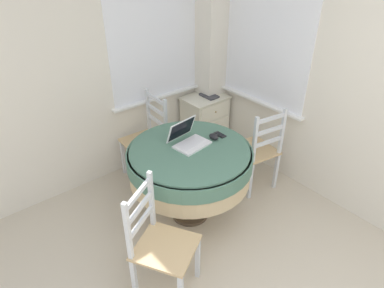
# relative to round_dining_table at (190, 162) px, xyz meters

# --- Properties ---
(corner_room_shell) EXTENTS (4.18, 4.70, 2.55)m
(corner_room_shell) POSITION_rel_round_dining_table_xyz_m (0.42, 0.06, 0.66)
(corner_room_shell) COLOR silver
(corner_room_shell) RESTS_ON ground_plane
(round_dining_table) EXTENTS (1.12, 1.12, 0.76)m
(round_dining_table) POSITION_rel_round_dining_table_xyz_m (0.00, 0.00, 0.00)
(round_dining_table) COLOR #4C3D2D
(round_dining_table) RESTS_ON ground_plane
(laptop) EXTENTS (0.34, 0.31, 0.21)m
(laptop) POSITION_rel_round_dining_table_xyz_m (0.05, 0.08, 0.19)
(laptop) COLOR white
(laptop) RESTS_ON round_dining_table
(computer_mouse) EXTENTS (0.07, 0.10, 0.05)m
(computer_mouse) POSITION_rel_round_dining_table_xyz_m (0.28, -0.01, 0.17)
(computer_mouse) COLOR black
(computer_mouse) RESTS_ON round_dining_table
(cell_phone) EXTENTS (0.06, 0.12, 0.01)m
(cell_phone) POSITION_rel_round_dining_table_xyz_m (0.37, 0.01, 0.15)
(cell_phone) COLOR black
(cell_phone) RESTS_ON round_dining_table
(dining_chair_near_back_window) EXTENTS (0.43, 0.41, 0.95)m
(dining_chair_near_back_window) POSITION_rel_round_dining_table_xyz_m (0.08, 0.83, -0.17)
(dining_chair_near_back_window) COLOR tan
(dining_chair_near_back_window) RESTS_ON ground_plane
(dining_chair_near_right_window) EXTENTS (0.46, 0.48, 0.95)m
(dining_chair_near_right_window) POSITION_rel_round_dining_table_xyz_m (0.83, -0.09, -0.17)
(dining_chair_near_right_window) COLOR tan
(dining_chair_near_right_window) RESTS_ON ground_plane
(dining_chair_camera_near) EXTENTS (0.55, 0.56, 0.95)m
(dining_chair_camera_near) POSITION_rel_round_dining_table_xyz_m (-0.67, -0.48, -0.17)
(dining_chair_camera_near) COLOR tan
(dining_chair_camera_near) RESTS_ON ground_plane
(corner_cabinet) EXTENTS (0.53, 0.40, 0.68)m
(corner_cabinet) POSITION_rel_round_dining_table_xyz_m (0.96, 0.89, -0.28)
(corner_cabinet) COLOR silver
(corner_cabinet) RESTS_ON ground_plane
(book_on_cabinet) EXTENTS (0.14, 0.22, 0.02)m
(book_on_cabinet) POSITION_rel_round_dining_table_xyz_m (1.01, 0.86, 0.08)
(book_on_cabinet) COLOR #3F3F44
(book_on_cabinet) RESTS_ON corner_cabinet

